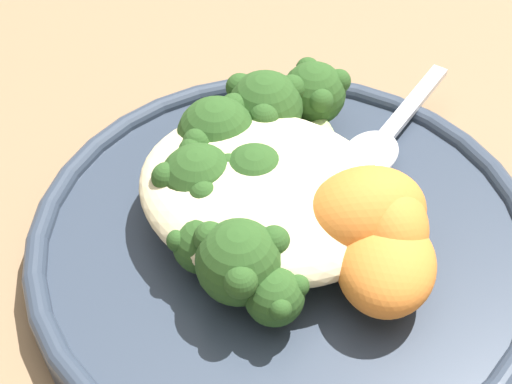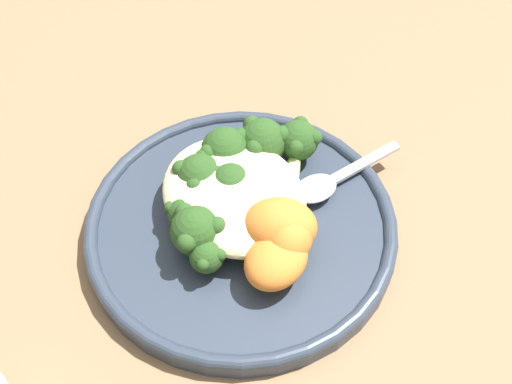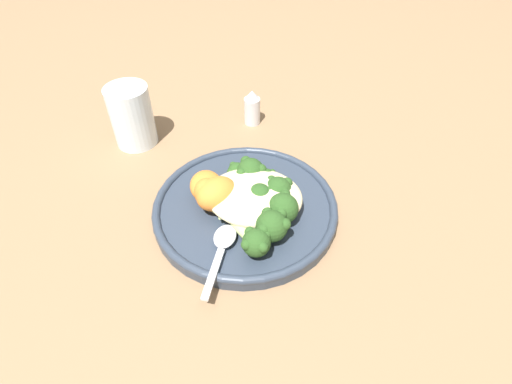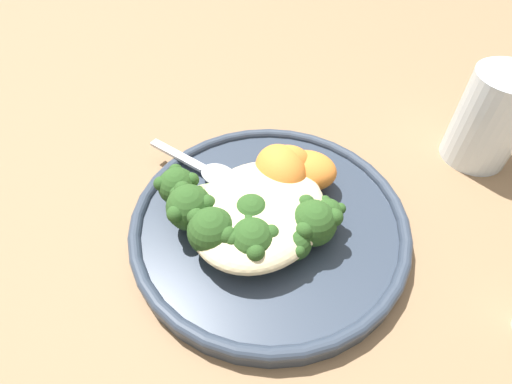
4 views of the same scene
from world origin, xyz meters
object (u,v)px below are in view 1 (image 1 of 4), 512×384
object	(u,v)px
broccoli_stalk_3	(272,187)
sweet_potato_chunk_1	(386,265)
broccoli_stalk_0	(320,116)
broccoli_stalk_6	(252,257)
broccoli_stalk_5	(239,237)
plate	(285,245)
spoon	(386,145)
quinoa_mound	(265,193)
broccoli_stalk_1	(278,124)
broccoli_stalk_4	(218,187)
sweet_potato_chunk_2	(385,230)
sweet_potato_chunk_0	(370,208)
broccoli_stalk_2	(239,149)
broccoli_stalk_7	(300,269)

from	to	relation	value
broccoli_stalk_3	sweet_potato_chunk_1	xyz separation A→B (m)	(0.07, -0.01, -0.00)
broccoli_stalk_0	broccoli_stalk_6	size ratio (longest dim) A/B	1.02
broccoli_stalk_5	broccoli_stalk_6	world-z (taller)	broccoli_stalk_6
plate	spoon	size ratio (longest dim) A/B	2.33
broccoli_stalk_3	broccoli_stalk_6	bearing A→B (deg)	90.67
broccoli_stalk_5	spoon	world-z (taller)	broccoli_stalk_5
broccoli_stalk_3	quinoa_mound	bearing A→B (deg)	61.94
quinoa_mound	broccoli_stalk_1	distance (m)	0.05
broccoli_stalk_1	broccoli_stalk_6	size ratio (longest dim) A/B	1.18
broccoli_stalk_4	broccoli_stalk_6	size ratio (longest dim) A/B	1.07
sweet_potato_chunk_2	spoon	bearing A→B (deg)	115.00
broccoli_stalk_0	broccoli_stalk_3	size ratio (longest dim) A/B	1.20
quinoa_mound	broccoli_stalk_5	xyz separation A→B (m)	(0.00, -0.03, -0.01)
broccoli_stalk_1	spoon	xyz separation A→B (m)	(0.05, 0.03, -0.01)
sweet_potato_chunk_0	sweet_potato_chunk_1	world-z (taller)	sweet_potato_chunk_0
quinoa_mound	sweet_potato_chunk_2	bearing A→B (deg)	6.60
broccoli_stalk_5	broccoli_stalk_6	distance (m)	0.02
broccoli_stalk_5	sweet_potato_chunk_1	size ratio (longest dim) A/B	1.61
broccoli_stalk_2	broccoli_stalk_6	bearing A→B (deg)	128.04
broccoli_stalk_3	sweet_potato_chunk_2	world-z (taller)	sweet_potato_chunk_2
broccoli_stalk_2	broccoli_stalk_6	size ratio (longest dim) A/B	1.17
broccoli_stalk_0	sweet_potato_chunk_2	size ratio (longest dim) A/B	2.11
quinoa_mound	sweet_potato_chunk_0	distance (m)	0.05
plate	spoon	xyz separation A→B (m)	(0.02, 0.08, 0.01)
quinoa_mound	broccoli_stalk_6	size ratio (longest dim) A/B	1.33
broccoli_stalk_4	broccoli_stalk_6	bearing A→B (deg)	117.15
sweet_potato_chunk_2	broccoli_stalk_4	bearing A→B (deg)	-168.43
plate	broccoli_stalk_4	bearing A→B (deg)	-168.59
broccoli_stalk_4	quinoa_mound	bearing A→B (deg)	178.98
broccoli_stalk_4	broccoli_stalk_7	xyz separation A→B (m)	(0.06, -0.02, -0.01)
broccoli_stalk_1	broccoli_stalk_5	xyz separation A→B (m)	(0.02, -0.07, -0.01)
plate	broccoli_stalk_0	distance (m)	0.08
broccoli_stalk_6	spoon	distance (m)	0.12
broccoli_stalk_0	broccoli_stalk_3	world-z (taller)	broccoli_stalk_3
broccoli_stalk_6	broccoli_stalk_7	xyz separation A→B (m)	(0.02, 0.01, -0.01)
broccoli_stalk_7	broccoli_stalk_6	bearing A→B (deg)	-59.24
broccoli_stalk_6	sweet_potato_chunk_2	xyz separation A→B (m)	(0.04, 0.05, 0.00)
broccoli_stalk_1	broccoli_stalk_7	distance (m)	0.10
plate	broccoli_stalk_3	size ratio (longest dim) A/B	3.10
sweet_potato_chunk_2	sweet_potato_chunk_0	bearing A→B (deg)	147.35
quinoa_mound	spoon	distance (m)	0.08
broccoli_stalk_5	broccoli_stalk_6	bearing A→B (deg)	89.81
sweet_potato_chunk_1	spoon	distance (m)	0.10
sweet_potato_chunk_1	broccoli_stalk_4	bearing A→B (deg)	-178.95
broccoli_stalk_0	spoon	distance (m)	0.04
broccoli_stalk_6	sweet_potato_chunk_2	bearing A→B (deg)	155.69
quinoa_mound	sweet_potato_chunk_2	distance (m)	0.06
broccoli_stalk_2	broccoli_stalk_4	world-z (taller)	broccoli_stalk_2
quinoa_mound	broccoli_stalk_2	distance (m)	0.03
quinoa_mound	sweet_potato_chunk_0	bearing A→B (deg)	16.15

